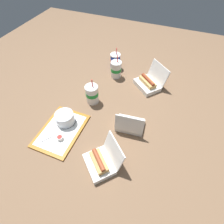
{
  "coord_description": "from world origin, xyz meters",
  "views": [
    {
      "loc": [
        -0.76,
        -0.33,
        0.99
      ],
      "look_at": [
        -0.02,
        -0.03,
        0.05
      ],
      "focal_mm": 28.0,
      "sensor_mm": 36.0,
      "label": 1
    }
  ],
  "objects": [
    {
      "name": "soda_cup_front",
      "position": [
        0.54,
        0.16,
        0.07
      ],
      "size": [
        0.09,
        0.09,
        0.2
      ],
      "color": "#1938B7",
      "rests_on": "ground_plane"
    },
    {
      "name": "clamshell_hotdog_front",
      "position": [
        0.39,
        -0.19,
        0.04
      ],
      "size": [
        0.28,
        0.28,
        0.18
      ],
      "color": "white",
      "rests_on": "ground_plane"
    },
    {
      "name": "soda_cup_left",
      "position": [
        0.06,
        0.16,
        0.08
      ],
      "size": [
        0.1,
        0.1,
        0.21
      ],
      "color": "white",
      "rests_on": "ground_plane"
    },
    {
      "name": "soda_cup_center",
      "position": [
        0.42,
        0.1,
        0.07
      ],
      "size": [
        0.09,
        0.09,
        0.21
      ],
      "color": "white",
      "rests_on": "ground_plane"
    },
    {
      "name": "plastic_fork",
      "position": [
        -0.36,
        0.29,
        0.02
      ],
      "size": [
        0.1,
        0.07,
        0.0
      ],
      "primitive_type": "cube",
      "rotation": [
        0.0,
        0.0,
        -0.6
      ],
      "color": "white",
      "rests_on": "food_tray"
    },
    {
      "name": "ground_plane",
      "position": [
        0.0,
        0.0,
        0.0
      ],
      "size": [
        3.2,
        3.2,
        0.0
      ],
      "primitive_type": "plane",
      "color": "brown"
    },
    {
      "name": "clamshell_hotdog_center",
      "position": [
        -0.07,
        -0.18,
        0.04
      ],
      "size": [
        0.15,
        0.2,
        0.17
      ],
      "color": "white",
      "rests_on": "ground_plane"
    },
    {
      "name": "clamshell_hotdog_right",
      "position": [
        -0.39,
        -0.11,
        0.04
      ],
      "size": [
        0.26,
        0.26,
        0.17
      ],
      "color": "white",
      "rests_on": "ground_plane"
    },
    {
      "name": "cake_container",
      "position": [
        -0.2,
        0.24,
        0.05
      ],
      "size": [
        0.13,
        0.13,
        0.08
      ],
      "color": "black",
      "rests_on": "food_tray"
    },
    {
      "name": "napkin_stack",
      "position": [
        -0.27,
        0.21,
        0.02
      ],
      "size": [
        0.1,
        0.1,
        0.0
      ],
      "primitive_type": "cube",
      "rotation": [
        0.0,
        0.0,
        0.04
      ],
      "color": "white",
      "rests_on": "food_tray"
    },
    {
      "name": "food_tray",
      "position": [
        -0.27,
        0.24,
        0.01
      ],
      "size": [
        0.37,
        0.26,
        0.01
      ],
      "color": "#A56619",
      "rests_on": "ground_plane"
    },
    {
      "name": "ketchup_cup",
      "position": [
        -0.33,
        0.21,
        0.03
      ],
      "size": [
        0.04,
        0.04,
        0.02
      ],
      "color": "white",
      "rests_on": "food_tray"
    }
  ]
}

